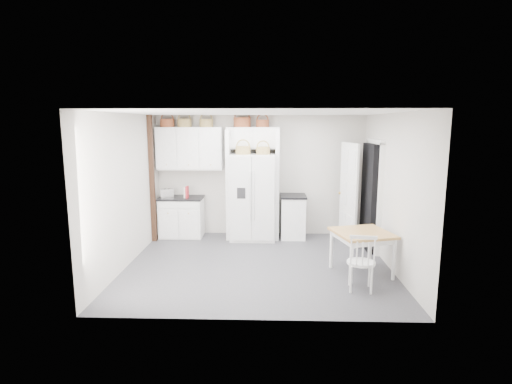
{
  "coord_description": "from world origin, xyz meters",
  "views": [
    {
      "loc": [
        0.18,
        -6.65,
        2.43
      ],
      "look_at": [
        -0.04,
        0.4,
        1.21
      ],
      "focal_mm": 28.0,
      "sensor_mm": 36.0,
      "label": 1
    }
  ],
  "objects": [
    {
      "name": "basket_fridge_a",
      "position": [
        -0.34,
        1.51,
        1.89
      ],
      "size": [
        0.3,
        0.3,
        0.16
      ],
      "primitive_type": "cylinder",
      "color": "olive",
      "rests_on": "refrigerator"
    },
    {
      "name": "counter_right",
      "position": [
        0.71,
        1.7,
        0.91
      ],
      "size": [
        0.54,
        0.65,
        0.04
      ],
      "primitive_type": "cube",
      "color": "black",
      "rests_on": "base_cab_right"
    },
    {
      "name": "fridge_panel_right",
      "position": [
        0.36,
        1.7,
        1.15
      ],
      "size": [
        0.08,
        0.6,
        2.3
      ],
      "primitive_type": "cube",
      "color": "silver",
      "rests_on": "floor"
    },
    {
      "name": "base_cab_left",
      "position": [
        -1.69,
        1.7,
        0.42
      ],
      "size": [
        0.9,
        0.57,
        0.83
      ],
      "primitive_type": "cube",
      "color": "silver",
      "rests_on": "floor"
    },
    {
      "name": "door_slab",
      "position": [
        1.8,
        1.33,
        1.02
      ],
      "size": [
        0.21,
        0.79,
        2.05
      ],
      "primitive_type": "cube",
      "rotation": [
        0.0,
        0.0,
        -1.36
      ],
      "color": "white",
      "rests_on": "floor"
    },
    {
      "name": "basket_fridge_b",
      "position": [
        0.07,
        1.51,
        1.88
      ],
      "size": [
        0.28,
        0.28,
        0.15
      ],
      "primitive_type": "cylinder",
      "color": "olive",
      "rests_on": "refrigerator"
    },
    {
      "name": "wall_right",
      "position": [
        2.25,
        0.0,
        1.3
      ],
      "size": [
        0.0,
        4.0,
        4.0
      ],
      "primitive_type": "plane",
      "rotation": [
        1.57,
        0.0,
        -1.57
      ],
      "color": "beige",
      "rests_on": "floor"
    },
    {
      "name": "floor",
      "position": [
        0.0,
        0.0,
        0.0
      ],
      "size": [
        4.5,
        4.5,
        0.0
      ],
      "primitive_type": "plane",
      "color": "#494852",
      "rests_on": "ground"
    },
    {
      "name": "basket_bridge_b",
      "position": [
        0.05,
        1.83,
        2.43
      ],
      "size": [
        0.27,
        0.27,
        0.15
      ],
      "primitive_type": "cylinder",
      "color": "brown",
      "rests_on": "bridge_cabinet"
    },
    {
      "name": "ceiling",
      "position": [
        0.0,
        0.0,
        2.6
      ],
      "size": [
        4.5,
        4.5,
        0.0
      ],
      "primitive_type": "plane",
      "color": "white",
      "rests_on": "wall_back"
    },
    {
      "name": "wall_left",
      "position": [
        -2.25,
        0.0,
        1.3
      ],
      "size": [
        0.0,
        4.0,
        4.0
      ],
      "primitive_type": "plane",
      "rotation": [
        1.57,
        0.0,
        1.57
      ],
      "color": "beige",
      "rests_on": "floor"
    },
    {
      "name": "wall_back",
      "position": [
        0.0,
        2.0,
        1.3
      ],
      "size": [
        4.5,
        0.0,
        4.5
      ],
      "primitive_type": "plane",
      "rotation": [
        1.57,
        0.0,
        0.0
      ],
      "color": "beige",
      "rests_on": "floor"
    },
    {
      "name": "base_cab_right",
      "position": [
        0.71,
        1.7,
        0.44
      ],
      "size": [
        0.5,
        0.6,
        0.89
      ],
      "primitive_type": "cube",
      "color": "silver",
      "rests_on": "floor"
    },
    {
      "name": "basket_upper_a",
      "position": [
        -1.96,
        1.83,
        2.43
      ],
      "size": [
        0.3,
        0.3,
        0.17
      ],
      "primitive_type": "cylinder",
      "color": "brown",
      "rests_on": "upper_cabinet"
    },
    {
      "name": "cookbook_cream",
      "position": [
        -1.57,
        1.62,
        0.98
      ],
      "size": [
        0.07,
        0.16,
        0.23
      ],
      "primitive_type": "cube",
      "rotation": [
        0.0,
        0.0,
        -0.24
      ],
      "color": "white",
      "rests_on": "counter_left"
    },
    {
      "name": "counter_left",
      "position": [
        -1.69,
        1.7,
        0.85
      ],
      "size": [
        0.94,
        0.61,
        0.04
      ],
      "primitive_type": "cube",
      "color": "black",
      "rests_on": "base_cab_left"
    },
    {
      "name": "toaster",
      "position": [
        -1.98,
        1.64,
        0.96
      ],
      "size": [
        0.3,
        0.23,
        0.19
      ],
      "primitive_type": "cube",
      "rotation": [
        0.0,
        0.0,
        0.31
      ],
      "color": "silver",
      "rests_on": "counter_left"
    },
    {
      "name": "refrigerator",
      "position": [
        -0.15,
        1.61,
        0.9
      ],
      "size": [
        0.93,
        0.75,
        1.81
      ],
      "primitive_type": "cube",
      "color": "silver",
      "rests_on": "floor"
    },
    {
      "name": "bridge_cabinet",
      "position": [
        -0.15,
        1.83,
        2.12
      ],
      "size": [
        1.12,
        0.34,
        0.45
      ],
      "primitive_type": "cube",
      "color": "silver",
      "rests_on": "wall_back"
    },
    {
      "name": "trim_post",
      "position": [
        -2.2,
        1.35,
        1.3
      ],
      "size": [
        0.09,
        0.09,
        2.6
      ],
      "primitive_type": "cube",
      "color": "black",
      "rests_on": "floor"
    },
    {
      "name": "dining_table",
      "position": [
        1.7,
        -0.38,
        0.35
      ],
      "size": [
        1.04,
        1.04,
        0.71
      ],
      "primitive_type": "cube",
      "rotation": [
        0.0,
        0.0,
        0.27
      ],
      "color": "#A77136",
      "rests_on": "floor"
    },
    {
      "name": "basket_bridge_a",
      "position": [
        -0.38,
        1.83,
        2.45
      ],
      "size": [
        0.36,
        0.36,
        0.2
      ],
      "primitive_type": "cylinder",
      "color": "brown",
      "rests_on": "bridge_cabinet"
    },
    {
      "name": "windsor_chair",
      "position": [
        1.54,
        -1.02,
        0.42
      ],
      "size": [
        0.46,
        0.42,
        0.84
      ],
      "primitive_type": "cube",
      "rotation": [
        0.0,
        0.0,
        -0.14
      ],
      "color": "silver",
      "rests_on": "floor"
    },
    {
      "name": "fridge_panel_left",
      "position": [
        -0.66,
        1.7,
        1.15
      ],
      "size": [
        0.08,
        0.6,
        2.3
      ],
      "primitive_type": "cube",
      "color": "silver",
      "rests_on": "floor"
    },
    {
      "name": "cookbook_red",
      "position": [
        -1.54,
        1.62,
        0.99
      ],
      "size": [
        0.04,
        0.17,
        0.25
      ],
      "primitive_type": "cube",
      "rotation": [
        0.0,
        0.0,
        -0.04
      ],
      "color": "red",
      "rests_on": "counter_left"
    },
    {
      "name": "upper_cabinet",
      "position": [
        -1.5,
        1.83,
        1.9
      ],
      "size": [
        1.4,
        0.34,
        0.9
      ],
      "primitive_type": "cube",
      "color": "silver",
      "rests_on": "wall_back"
    },
    {
      "name": "basket_upper_c",
      "position": [
        -1.13,
        1.83,
        2.43
      ],
      "size": [
        0.29,
        0.29,
        0.17
      ],
      "primitive_type": "cylinder",
      "color": "olive",
      "rests_on": "upper_cabinet"
    },
    {
      "name": "basket_upper_b",
      "position": [
        -1.6,
        1.83,
        2.44
      ],
      "size": [
        0.3,
        0.3,
        0.17
      ],
      "primitive_type": "cylinder",
      "color": "olive",
      "rests_on": "upper_cabinet"
    },
    {
      "name": "doorway_void",
      "position": [
        2.16,
        1.0,
        1.02
      ],
      "size": [
        0.18,
        0.85,
        2.05
      ],
      "primitive_type": "cube",
      "color": "black",
      "rests_on": "floor"
    }
  ]
}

